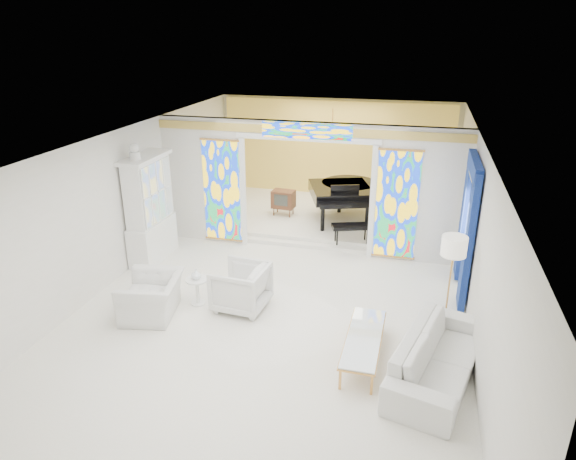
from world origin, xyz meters
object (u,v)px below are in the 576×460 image
(china_cabinet, at_px, (150,210))
(grand_piano, at_px, (345,191))
(armchair_right, at_px, (241,287))
(sofa, at_px, (438,357))
(armchair_left, at_px, (152,297))
(coffee_table, at_px, (364,339))
(tv_console, at_px, (283,199))

(china_cabinet, distance_m, grand_piano, 4.99)
(armchair_right, height_order, sofa, armchair_right)
(armchair_left, relative_size, coffee_table, 0.64)
(armchair_right, bearing_deg, china_cabinet, -116.17)
(grand_piano, bearing_deg, armchair_left, -135.74)
(sofa, relative_size, coffee_table, 1.39)
(coffee_table, relative_size, grand_piano, 0.57)
(china_cabinet, distance_m, coffee_table, 5.73)
(armchair_right, bearing_deg, armchair_left, -61.65)
(china_cabinet, xyz_separation_m, sofa, (6.17, -2.80, -0.81))
(china_cabinet, relative_size, sofa, 1.10)
(sofa, height_order, tv_console, tv_console)
(grand_piano, bearing_deg, coffee_table, -97.78)
(china_cabinet, xyz_separation_m, coffee_table, (5.04, -2.60, -0.80))
(china_cabinet, bearing_deg, sofa, -24.44)
(sofa, bearing_deg, china_cabinet, 80.13)
(armchair_right, bearing_deg, grand_piano, 170.83)
(coffee_table, bearing_deg, china_cabinet, 152.69)
(sofa, distance_m, grand_piano, 6.45)
(sofa, height_order, grand_piano, grand_piano)
(china_cabinet, bearing_deg, armchair_left, -62.27)
(tv_console, bearing_deg, armchair_left, -96.14)
(china_cabinet, relative_size, armchair_left, 2.39)
(china_cabinet, height_order, grand_piano, china_cabinet)
(sofa, relative_size, grand_piano, 0.79)
(china_cabinet, relative_size, grand_piano, 0.87)
(armchair_left, height_order, armchair_right, armchair_right)
(china_cabinet, distance_m, sofa, 6.82)
(armchair_left, relative_size, grand_piano, 0.36)
(china_cabinet, xyz_separation_m, grand_piano, (3.84, 3.18, -0.23))
(china_cabinet, height_order, tv_console, china_cabinet)
(armchair_left, relative_size, armchair_right, 1.20)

